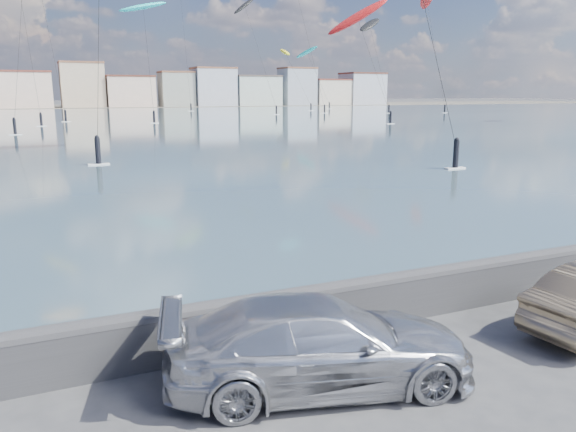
% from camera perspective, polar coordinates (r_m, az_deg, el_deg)
% --- Properties ---
extents(ground, '(700.00, 700.00, 0.00)m').
position_cam_1_polar(ground, '(9.01, 4.85, -19.63)').
color(ground, '#333335').
rests_on(ground, ground).
extents(bay_water, '(500.00, 177.00, 0.00)m').
position_cam_1_polar(bay_water, '(98.33, -22.12, 8.80)').
color(bay_water, '#3C5967').
rests_on(bay_water, ground).
extents(far_shore_strip, '(500.00, 60.00, 0.00)m').
position_cam_1_polar(far_shore_strip, '(206.73, -23.40, 10.16)').
color(far_shore_strip, '#4C473D').
rests_on(far_shore_strip, ground).
extents(seawall, '(400.00, 0.36, 1.08)m').
position_cam_1_polar(seawall, '(10.91, -2.04, -10.16)').
color(seawall, '#28282B').
rests_on(seawall, ground).
extents(far_buildings, '(240.79, 13.26, 14.60)m').
position_cam_1_polar(far_buildings, '(192.72, -23.08, 11.88)').
color(far_buildings, beige).
rests_on(far_buildings, ground).
extents(car_silver, '(5.47, 3.25, 1.49)m').
position_cam_1_polar(car_silver, '(9.46, 3.29, -12.79)').
color(car_silver, '#B5B6BC').
rests_on(car_silver, ground).
extents(kitesurfer_2, '(7.45, 18.39, 29.59)m').
position_cam_1_polar(kitesurfer_2, '(151.60, 13.91, 20.50)').
color(kitesurfer_2, red).
rests_on(kitesurfer_2, ground).
extents(kitesurfer_3, '(9.25, 12.48, 19.93)m').
position_cam_1_polar(kitesurfer_3, '(95.00, 7.07, 19.33)').
color(kitesurfer_3, red).
rests_on(kitesurfer_3, ground).
extents(kitesurfer_4, '(5.96, 17.65, 17.05)m').
position_cam_1_polar(kitesurfer_4, '(158.58, -0.29, 16.25)').
color(kitesurfer_4, yellow).
rests_on(kitesurfer_4, ground).
extents(kitesurfer_6, '(6.06, 13.99, 18.26)m').
position_cam_1_polar(kitesurfer_6, '(172.43, 1.97, 16.21)').
color(kitesurfer_6, '#19BFBF').
rests_on(kitesurfer_6, ground).
extents(kitesurfer_12, '(9.13, 12.06, 22.76)m').
position_cam_1_polar(kitesurfer_12, '(141.16, 8.33, 18.58)').
color(kitesurfer_12, black).
rests_on(kitesurfer_12, ground).
extents(kitesurfer_18, '(7.10, 16.99, 26.67)m').
position_cam_1_polar(kitesurfer_18, '(136.72, -4.36, 20.36)').
color(kitesurfer_18, black).
rests_on(kitesurfer_18, ground).
extents(kitesurfer_19, '(9.07, 17.69, 20.88)m').
position_cam_1_polar(kitesurfer_19, '(107.75, -14.50, 19.76)').
color(kitesurfer_19, '#19BFBF').
rests_on(kitesurfer_19, ground).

